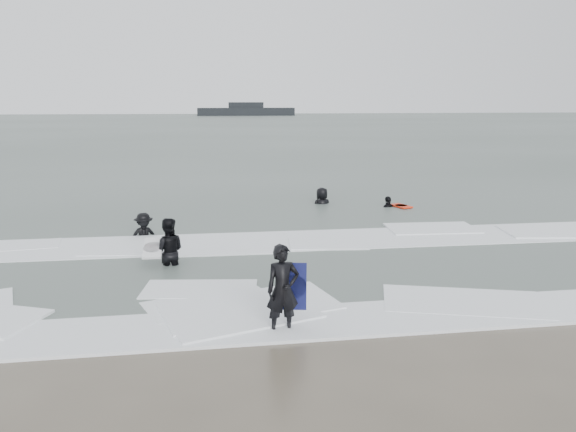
{
  "coord_description": "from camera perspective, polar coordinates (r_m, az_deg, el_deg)",
  "views": [
    {
      "loc": [
        -2.26,
        -11.32,
        4.56
      ],
      "look_at": [
        0.0,
        5.0,
        1.1
      ],
      "focal_mm": 35.0,
      "sensor_mm": 36.0,
      "label": 1
    }
  ],
  "objects": [
    {
      "name": "surfer_right_near",
      "position": [
        24.21,
        10.14,
        0.81
      ],
      "size": [
        1.05,
        0.77,
        1.65
      ],
      "primitive_type": "imported",
      "rotation": [
        0.0,
        0.0,
        -2.71
      ],
      "color": "black",
      "rests_on": "ground"
    },
    {
      "name": "surfer_right_far",
      "position": [
        24.61,
        3.46,
        1.16
      ],
      "size": [
        1.06,
        0.83,
        1.91
      ],
      "primitive_type": "imported",
      "rotation": [
        0.0,
        0.0,
        -2.88
      ],
      "color": "black",
      "rests_on": "ground"
    },
    {
      "name": "vessel_horizon",
      "position": [
        152.92,
        -4.29,
        10.61
      ],
      "size": [
        25.74,
        4.6,
        3.49
      ],
      "color": "black",
      "rests_on": "ground"
    },
    {
      "name": "surfer_wading",
      "position": [
        16.03,
        -12.01,
        -4.94
      ],
      "size": [
        0.93,
        0.73,
        1.9
      ],
      "primitive_type": "imported",
      "rotation": [
        0.0,
        0.0,
        3.15
      ],
      "color": "black",
      "rests_on": "ground"
    },
    {
      "name": "surfer_breaker",
      "position": [
        19.38,
        -14.4,
        -2.13
      ],
      "size": [
        1.23,
        0.93,
        1.69
      ],
      "primitive_type": "imported",
      "rotation": [
        0.0,
        0.0,
        0.31
      ],
      "color": "black",
      "rests_on": "ground"
    },
    {
      "name": "surfer_centre",
      "position": [
        11.4,
        -0.53,
        -11.72
      ],
      "size": [
        0.72,
        0.53,
        1.82
      ],
      "primitive_type": "imported",
      "rotation": [
        0.0,
        0.0,
        0.15
      ],
      "color": "black",
      "rests_on": "ground"
    },
    {
      "name": "ground",
      "position": [
        12.42,
        3.22,
        -9.71
      ],
      "size": [
        320.0,
        320.0,
        0.0
      ],
      "primitive_type": "plane",
      "color": "brown",
      "rests_on": "ground"
    },
    {
      "name": "sea",
      "position": [
        91.46,
        -6.55,
        8.97
      ],
      "size": [
        320.0,
        320.0,
        0.0
      ],
      "primitive_type": "plane",
      "color": "#47544C",
      "rests_on": "ground"
    },
    {
      "name": "surf_foam",
      "position": [
        15.85,
        0.65,
        -4.71
      ],
      "size": [
        30.03,
        9.06,
        0.09
      ],
      "color": "white",
      "rests_on": "ground"
    },
    {
      "name": "bodyboards",
      "position": [
        16.87,
        1.39,
        -2.08
      ],
      "size": [
        10.22,
        12.41,
        1.25
      ],
      "color": "#0E1245",
      "rests_on": "ground"
    }
  ]
}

